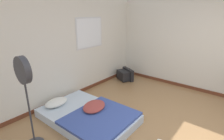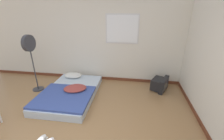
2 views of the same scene
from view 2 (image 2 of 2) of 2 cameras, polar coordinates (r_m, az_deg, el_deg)
name	(u,v)px [view 2 (image 2 of 2)]	position (r m, az deg, el deg)	size (l,w,h in m)	color
wall_back	(98,39)	(4.54, -5.22, 11.61)	(7.33, 0.08, 2.60)	silver
mattress_bed	(70,92)	(4.07, -15.62, -8.12)	(1.29, 1.94, 0.32)	silver
crt_tv	(160,84)	(4.41, 17.80, -5.09)	(0.55, 0.62, 0.37)	black
standing_fan	(30,50)	(4.39, -28.72, 6.65)	(0.30, 0.43, 1.54)	#333338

